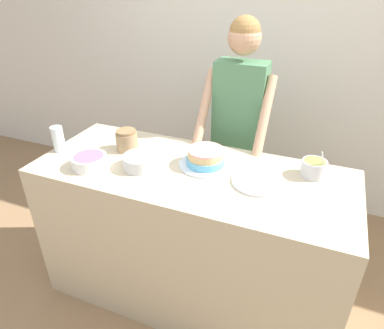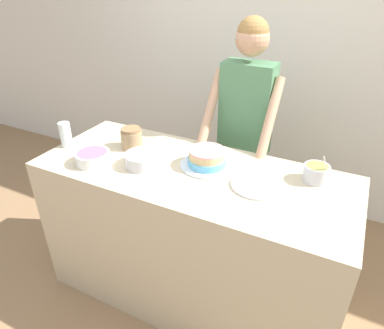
{
  "view_description": "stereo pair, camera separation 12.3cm",
  "coord_description": "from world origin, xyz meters",
  "px_view_note": "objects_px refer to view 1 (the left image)",
  "views": [
    {
      "loc": [
        0.61,
        -1.13,
        1.89
      ],
      "look_at": [
        0.02,
        0.32,
        1.0
      ],
      "focal_mm": 32.0,
      "sensor_mm": 36.0,
      "label": 1
    },
    {
      "loc": [
        0.73,
        -1.08,
        1.89
      ],
      "look_at": [
        0.02,
        0.32,
        1.0
      ],
      "focal_mm": 32.0,
      "sensor_mm": 36.0,
      "label": 2
    }
  ],
  "objects_px": {
    "frosting_bowl_pink": "(140,161)",
    "drinking_glass": "(58,139)",
    "frosting_bowl_purple": "(89,161)",
    "ceramic_plate": "(258,182)",
    "person_baker": "(238,117)",
    "frosting_bowl_olive": "(314,168)",
    "stoneware_jar": "(127,140)",
    "cake": "(206,158)"
  },
  "relations": [
    {
      "from": "frosting_bowl_pink",
      "to": "drinking_glass",
      "type": "xyz_separation_m",
      "value": [
        -0.55,
        -0.01,
        0.04
      ]
    },
    {
      "from": "frosting_bowl_purple",
      "to": "ceramic_plate",
      "type": "bearing_deg",
      "value": 11.66
    },
    {
      "from": "person_baker",
      "to": "ceramic_plate",
      "type": "xyz_separation_m",
      "value": [
        0.27,
        -0.58,
        -0.1
      ]
    },
    {
      "from": "frosting_bowl_olive",
      "to": "drinking_glass",
      "type": "distance_m",
      "value": 1.47
    },
    {
      "from": "ceramic_plate",
      "to": "drinking_glass",
      "type": "bearing_deg",
      "value": -175.49
    },
    {
      "from": "frosting_bowl_olive",
      "to": "drinking_glass",
      "type": "xyz_separation_m",
      "value": [
        -1.44,
        -0.28,
        0.03
      ]
    },
    {
      "from": "ceramic_plate",
      "to": "stoneware_jar",
      "type": "xyz_separation_m",
      "value": [
        -0.82,
        0.07,
        0.06
      ]
    },
    {
      "from": "drinking_glass",
      "to": "frosting_bowl_pink",
      "type": "bearing_deg",
      "value": 0.74
    },
    {
      "from": "frosting_bowl_purple",
      "to": "ceramic_plate",
      "type": "height_order",
      "value": "frosting_bowl_purple"
    },
    {
      "from": "drinking_glass",
      "to": "person_baker",
      "type": "bearing_deg",
      "value": 36.32
    },
    {
      "from": "frosting_bowl_purple",
      "to": "frosting_bowl_pink",
      "type": "distance_m",
      "value": 0.28
    },
    {
      "from": "frosting_bowl_pink",
      "to": "stoneware_jar",
      "type": "height_order",
      "value": "stoneware_jar"
    },
    {
      "from": "person_baker",
      "to": "drinking_glass",
      "type": "distance_m",
      "value": 1.14
    },
    {
      "from": "drinking_glass",
      "to": "stoneware_jar",
      "type": "xyz_separation_m",
      "value": [
        0.37,
        0.17,
        -0.02
      ]
    },
    {
      "from": "frosting_bowl_olive",
      "to": "ceramic_plate",
      "type": "relative_size",
      "value": 0.65
    },
    {
      "from": "person_baker",
      "to": "frosting_bowl_pink",
      "type": "bearing_deg",
      "value": -118.75
    },
    {
      "from": "frosting_bowl_pink",
      "to": "ceramic_plate",
      "type": "distance_m",
      "value": 0.64
    },
    {
      "from": "person_baker",
      "to": "stoneware_jar",
      "type": "xyz_separation_m",
      "value": [
        -0.55,
        -0.51,
        -0.04
      ]
    },
    {
      "from": "person_baker",
      "to": "frosting_bowl_olive",
      "type": "bearing_deg",
      "value": -37.41
    },
    {
      "from": "cake",
      "to": "ceramic_plate",
      "type": "distance_m",
      "value": 0.33
    },
    {
      "from": "frosting_bowl_olive",
      "to": "frosting_bowl_pink",
      "type": "height_order",
      "value": "frosting_bowl_olive"
    },
    {
      "from": "person_baker",
      "to": "ceramic_plate",
      "type": "bearing_deg",
      "value": -65.03
    },
    {
      "from": "ceramic_plate",
      "to": "cake",
      "type": "bearing_deg",
      "value": 166.96
    },
    {
      "from": "cake",
      "to": "drinking_glass",
      "type": "xyz_separation_m",
      "value": [
        -0.87,
        -0.17,
        0.03
      ]
    },
    {
      "from": "drinking_glass",
      "to": "frosting_bowl_olive",
      "type": "bearing_deg",
      "value": 10.82
    },
    {
      "from": "stoneware_jar",
      "to": "frosting_bowl_olive",
      "type": "bearing_deg",
      "value": 5.8
    },
    {
      "from": "ceramic_plate",
      "to": "stoneware_jar",
      "type": "height_order",
      "value": "stoneware_jar"
    },
    {
      "from": "frosting_bowl_pink",
      "to": "drinking_glass",
      "type": "relative_size",
      "value": 1.23
    },
    {
      "from": "person_baker",
      "to": "frosting_bowl_pink",
      "type": "xyz_separation_m",
      "value": [
        -0.37,
        -0.67,
        -0.06
      ]
    },
    {
      "from": "cake",
      "to": "frosting_bowl_pink",
      "type": "relative_size",
      "value": 1.57
    },
    {
      "from": "stoneware_jar",
      "to": "ceramic_plate",
      "type": "bearing_deg",
      "value": -5.06
    },
    {
      "from": "frosting_bowl_purple",
      "to": "frosting_bowl_pink",
      "type": "height_order",
      "value": "frosting_bowl_pink"
    },
    {
      "from": "cake",
      "to": "frosting_bowl_pink",
      "type": "distance_m",
      "value": 0.36
    },
    {
      "from": "drinking_glass",
      "to": "stoneware_jar",
      "type": "bearing_deg",
      "value": 24.26
    },
    {
      "from": "frosting_bowl_olive",
      "to": "stoneware_jar",
      "type": "distance_m",
      "value": 1.08
    },
    {
      "from": "frosting_bowl_pink",
      "to": "cake",
      "type": "bearing_deg",
      "value": 26.33
    },
    {
      "from": "cake",
      "to": "stoneware_jar",
      "type": "xyz_separation_m",
      "value": [
        -0.5,
        -0.0,
        0.02
      ]
    },
    {
      "from": "person_baker",
      "to": "drinking_glass",
      "type": "xyz_separation_m",
      "value": [
        -0.92,
        -0.68,
        -0.03
      ]
    },
    {
      "from": "ceramic_plate",
      "to": "stoneware_jar",
      "type": "distance_m",
      "value": 0.82
    },
    {
      "from": "frosting_bowl_olive",
      "to": "frosting_bowl_pink",
      "type": "xyz_separation_m",
      "value": [
        -0.89,
        -0.27,
        -0.01
      ]
    },
    {
      "from": "cake",
      "to": "frosting_bowl_purple",
      "type": "bearing_deg",
      "value": -156.22
    },
    {
      "from": "frosting_bowl_olive",
      "to": "drinking_glass",
      "type": "height_order",
      "value": "frosting_bowl_olive"
    }
  ]
}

